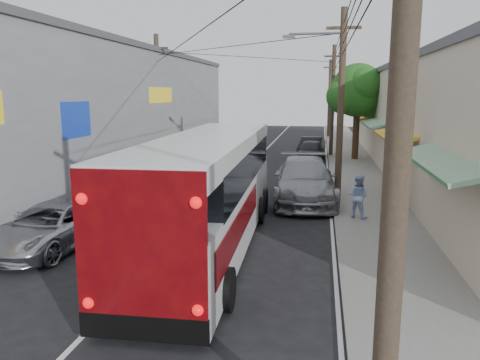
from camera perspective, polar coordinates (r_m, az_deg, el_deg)
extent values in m
plane|color=black|center=(9.47, -20.70, -19.42)|extent=(120.00, 120.00, 0.00)
cube|color=slate|center=(27.45, 14.00, 0.68)|extent=(3.00, 80.00, 0.12)
cube|color=#C1B79A|center=(29.77, 22.71, 6.63)|extent=(6.00, 40.00, 6.00)
cube|color=#4C4C51|center=(29.76, 23.14, 12.59)|extent=(6.20, 40.00, 0.30)
cube|color=#186D2F|center=(13.51, 23.81, 2.33)|extent=(1.39, 6.00, 0.46)
cube|color=orange|center=(21.32, 18.71, 5.37)|extent=(1.39, 6.00, 0.46)
cube|color=#186D2F|center=(29.23, 16.34, 6.77)|extent=(1.39, 6.00, 0.46)
cube|color=orange|center=(37.17, 14.97, 7.56)|extent=(1.39, 6.00, 0.46)
cube|color=#186D2F|center=(45.14, 14.09, 8.07)|extent=(1.39, 6.00, 0.46)
cube|color=gray|center=(28.15, -17.70, 7.79)|extent=(7.00, 36.00, 7.00)
cube|color=#4C4C51|center=(28.23, -18.12, 15.10)|extent=(7.20, 36.00, 0.30)
cube|color=#1433A5|center=(19.47, -19.45, 6.96)|extent=(0.12, 2.20, 1.40)
cube|color=yellow|center=(28.60, -9.69, 10.17)|extent=(0.12, 4.00, 0.90)
cylinder|color=#473828|center=(5.09, 18.69, 2.93)|extent=(0.28, 0.28, 8.00)
cylinder|color=#473828|center=(20.01, 12.17, 8.55)|extent=(0.28, 0.28, 8.00)
cube|color=#473828|center=(20.17, 12.54, 17.66)|extent=(1.40, 0.12, 0.12)
cylinder|color=#473828|center=(35.00, 11.22, 9.35)|extent=(0.28, 0.28, 8.00)
cube|color=#473828|center=(35.09, 11.41, 14.58)|extent=(1.40, 0.12, 0.12)
cylinder|color=#473828|center=(50.00, 10.83, 9.67)|extent=(0.28, 0.28, 8.00)
cube|color=#473828|center=(50.06, 10.96, 13.34)|extent=(1.40, 0.12, 0.12)
cylinder|color=#473828|center=(28.65, -9.95, 9.17)|extent=(0.28, 0.28, 8.00)
cube|color=#473828|center=(28.76, -10.16, 15.55)|extent=(1.40, 0.12, 0.12)
cylinder|color=#59595E|center=(20.13, 9.25, 17.21)|extent=(2.20, 0.10, 0.10)
cube|color=#59595E|center=(20.17, 5.97, 16.99)|extent=(0.50, 0.18, 0.12)
cylinder|color=#3F2B19|center=(33.18, 13.95, 5.73)|extent=(0.44, 0.44, 4.00)
sphere|color=#1A4F15|center=(33.08, 14.16, 10.56)|extent=(3.60, 3.60, 3.60)
sphere|color=#1A4F15|center=(33.76, 15.76, 9.46)|extent=(2.60, 2.60, 2.60)
sphere|color=#1A4F15|center=(32.62, 12.58, 9.93)|extent=(2.40, 2.40, 2.40)
sphere|color=#1A4F15|center=(32.11, 15.05, 11.25)|extent=(2.20, 2.20, 2.20)
sphere|color=#1A4F15|center=(33.95, 13.55, 10.92)|extent=(2.00, 2.00, 2.00)
cube|color=silver|center=(14.08, -3.72, -3.89)|extent=(2.74, 11.70, 1.84)
cube|color=black|center=(14.27, -3.38, 1.88)|extent=(2.71, 9.76, 0.97)
cube|color=silver|center=(13.71, -3.82, 4.38)|extent=(2.74, 11.70, 0.48)
cube|color=#6D090A|center=(8.46, -12.04, -8.20)|extent=(2.41, 0.14, 2.81)
cube|color=black|center=(9.05, -11.66, -17.26)|extent=(2.43, 0.16, 0.48)
sphere|color=red|center=(9.21, -17.98, -14.04)|extent=(0.21, 0.21, 0.21)
sphere|color=red|center=(8.55, -5.16, -15.50)|extent=(0.21, 0.21, 0.21)
sphere|color=red|center=(8.60, -18.72, -2.17)|extent=(0.21, 0.21, 0.21)
sphere|color=red|center=(7.90, -5.39, -2.76)|extent=(0.21, 0.21, 0.21)
cylinder|color=black|center=(10.93, -14.60, -12.06)|extent=(0.32, 0.98, 0.97)
cylinder|color=black|center=(10.28, -1.68, -13.20)|extent=(0.32, 0.98, 0.97)
cylinder|color=black|center=(17.25, -5.65, -3.37)|extent=(0.32, 0.98, 0.97)
cylinder|color=black|center=(16.84, 2.40, -3.67)|extent=(0.32, 0.98, 0.97)
cylinder|color=black|center=(18.63, -4.58, -2.31)|extent=(0.32, 0.98, 0.97)
cylinder|color=black|center=(18.25, 2.87, -2.56)|extent=(0.32, 0.98, 0.97)
imported|color=#B8B8C0|center=(15.27, -21.88, -5.21)|extent=(2.78, 5.08, 1.35)
imported|color=#929299|center=(20.34, 7.90, -0.03)|extent=(2.99, 6.49, 1.84)
imported|color=#28292D|center=(32.40, 8.64, 3.55)|extent=(1.94, 4.37, 1.46)
imported|color=black|center=(34.51, 8.72, 3.96)|extent=(2.05, 4.54, 1.44)
imported|color=pink|center=(18.81, 18.60, -1.37)|extent=(0.67, 0.54, 1.58)
imported|color=#99B2DF|center=(17.59, 14.20, -1.90)|extent=(0.98, 0.91, 1.61)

